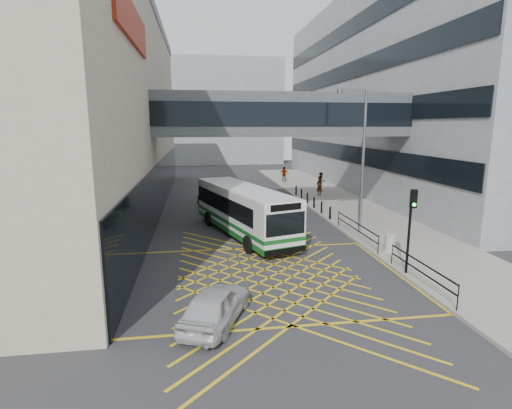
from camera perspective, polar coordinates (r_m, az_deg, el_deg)
name	(u,v)px	position (r m, az deg, el deg)	size (l,w,h in m)	color
ground	(269,278)	(18.37, 1.85, -10.43)	(120.00, 120.00, 0.00)	#333335
building_right	(450,95)	(49.05, 25.92, 13.95)	(24.09, 44.00, 20.00)	gray
building_far	(202,113)	(76.83, -7.79, 12.85)	(28.00, 16.00, 18.00)	gray
skybridge	(281,115)	(29.43, 3.59, 12.65)	(20.00, 4.10, 3.00)	#484D52
pavement	(342,205)	(34.66, 12.16, -0.13)	(6.00, 54.00, 0.16)	gray
box_junction	(269,278)	(18.37, 1.85, -10.42)	(12.00, 9.00, 0.01)	gold
bus	(243,209)	(24.98, -1.94, -0.68)	(5.51, 11.00, 3.01)	white
car_white	(216,305)	(14.33, -5.80, -14.04)	(1.75, 4.27, 1.36)	#BCBDBF
car_dark	(214,196)	(35.38, -6.06, 1.24)	(1.63, 4.18, 1.31)	black
car_silver	(262,206)	(30.72, 0.93, -0.18)	(1.86, 4.39, 1.37)	#9EA1A6
traffic_light	(411,219)	(18.95, 21.27, -2.00)	(0.29, 0.46, 3.89)	black
street_lamp	(360,153)	(25.16, 14.69, 7.12)	(1.98, 0.41, 8.71)	slate
litter_bin	(390,243)	(22.47, 18.59, -5.26)	(0.53, 0.53, 0.93)	#ADA89E
kerb_railings	(381,242)	(21.56, 17.36, -5.17)	(0.05, 12.54, 1.00)	black
bollards	(311,200)	(33.70, 7.81, 0.62)	(0.14, 10.14, 0.90)	black
pedestrian_a	(319,186)	(38.69, 9.01, 2.66)	(0.73, 0.52, 1.83)	gray
pedestrian_b	(321,182)	(40.82, 9.30, 3.18)	(0.95, 0.55, 1.94)	gray
pedestrian_c	(284,174)	(47.62, 4.05, 4.34)	(1.05, 0.50, 1.77)	gray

